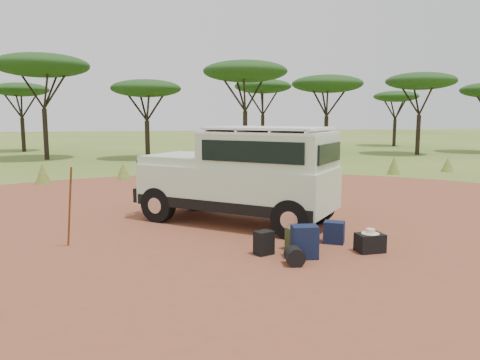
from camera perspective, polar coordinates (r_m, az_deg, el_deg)
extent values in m
plane|color=#476B26|center=(11.37, -1.15, -5.70)|extent=(140.00, 140.00, 0.00)
cylinder|color=brown|center=(11.37, -1.15, -5.68)|extent=(23.00, 23.00, 0.01)
cone|color=#476B26|center=(19.75, -22.92, 0.75)|extent=(0.60, 0.60, 0.85)
cone|color=#476B26|center=(20.25, -14.06, 1.09)|extent=(0.60, 0.60, 0.70)
cone|color=#476B26|center=(19.90, -5.47, 1.46)|extent=(0.60, 0.60, 0.90)
cone|color=#476B26|center=(20.02, 3.22, 1.38)|extent=(0.60, 0.60, 0.80)
cone|color=#476B26|center=(21.60, 10.50, 1.68)|extent=(0.60, 0.60, 0.75)
cone|color=#476B26|center=(22.34, 18.26, 1.74)|extent=(0.60, 0.60, 0.85)
cone|color=#476B26|center=(24.28, 23.99, 1.74)|extent=(0.60, 0.60, 0.70)
cylinder|color=black|center=(30.53, -22.61, 5.17)|extent=(0.28, 0.28, 3.06)
ellipsoid|color=#193814|center=(30.64, -23.02, 12.74)|extent=(5.50, 5.50, 1.38)
cylinder|color=black|center=(29.12, -11.22, 4.81)|extent=(0.28, 0.28, 2.34)
ellipsoid|color=#193814|center=(29.13, -11.38, 10.90)|extent=(4.20, 4.20, 1.05)
cylinder|color=black|center=(29.31, 0.63, 5.55)|extent=(0.28, 0.28, 2.93)
ellipsoid|color=#193814|center=(29.40, 0.64, 13.10)|extent=(5.20, 5.20, 1.30)
cylinder|color=black|center=(32.65, 10.44, 5.39)|extent=(0.28, 0.28, 2.61)
ellipsoid|color=#193814|center=(32.69, 10.59, 11.44)|extent=(4.80, 4.80, 1.20)
cylinder|color=black|center=(33.99, 20.88, 5.17)|extent=(0.28, 0.28, 2.70)
ellipsoid|color=#193814|center=(34.04, 21.18, 11.18)|extent=(4.60, 4.60, 1.15)
cylinder|color=black|center=(38.02, -24.92, 5.02)|extent=(0.28, 0.28, 2.48)
ellipsoid|color=#193814|center=(38.04, -25.21, 9.95)|extent=(4.00, 4.00, 1.00)
cylinder|color=black|center=(37.48, 2.78, 5.89)|extent=(0.28, 0.28, 2.70)
ellipsoid|color=#193814|center=(37.52, 2.81, 11.35)|extent=(4.50, 4.50, 1.12)
cylinder|color=black|center=(42.85, 18.31, 5.51)|extent=(0.28, 0.28, 2.34)
ellipsoid|color=#193814|center=(42.85, 18.49, 9.65)|extent=(3.80, 3.80, 0.95)
cube|color=silver|center=(11.61, -0.39, -0.67)|extent=(4.92, 4.48, 1.00)
cube|color=black|center=(11.67, -0.38, -2.48)|extent=(4.87, 4.45, 0.25)
cube|color=silver|center=(11.14, 3.47, 3.59)|extent=(3.47, 3.30, 0.79)
cube|color=silver|center=(11.11, 3.49, 5.78)|extent=(3.49, 3.33, 0.06)
cube|color=silver|center=(11.11, 3.50, 6.33)|extent=(3.23, 3.09, 0.05)
cube|color=silver|center=(12.31, -6.56, 2.61)|extent=(2.51, 2.52, 0.21)
cube|color=black|center=(11.80, -2.97, 4.03)|extent=(1.14, 1.36, 0.55)
cube|color=black|center=(10.27, 1.29, 3.46)|extent=(1.98, 1.59, 0.47)
cube|color=black|center=(12.01, 5.34, 4.07)|extent=(1.98, 1.59, 0.47)
cube|color=black|center=(10.62, 10.84, 3.25)|extent=(1.01, 1.25, 0.43)
cube|color=black|center=(12.97, -9.92, -1.27)|extent=(1.31, 1.59, 0.36)
cylinder|color=black|center=(12.94, -10.46, 2.46)|extent=(0.91, 1.11, 0.07)
cylinder|color=black|center=(13.00, -10.40, 0.01)|extent=(0.91, 1.11, 0.07)
cylinder|color=silver|center=(12.74, -11.32, 1.40)|extent=(0.20, 0.23, 0.23)
cylinder|color=silver|center=(13.21, -9.72, 1.67)|extent=(0.20, 0.23, 0.23)
cube|color=silver|center=(13.00, -10.23, -0.69)|extent=(0.31, 0.37, 0.13)
cylinder|color=black|center=(12.57, -0.49, 3.74)|extent=(0.12, 0.12, 0.87)
cylinder|color=black|center=(11.95, -9.93, -2.97)|extent=(0.88, 0.78, 0.89)
cylinder|color=black|center=(13.31, -5.48, -1.78)|extent=(0.88, 0.78, 0.89)
cylinder|color=black|center=(10.21, 6.29, -4.77)|extent=(0.88, 0.78, 0.89)
cylinder|color=black|center=(11.77, 9.31, -3.13)|extent=(0.88, 0.78, 0.89)
cylinder|color=brown|center=(10.00, -20.05, -3.16)|extent=(0.25, 0.41, 1.68)
cube|color=black|center=(9.10, 2.92, -7.67)|extent=(0.41, 0.37, 0.47)
cube|color=#101633|center=(8.93, 7.87, -7.50)|extent=(0.51, 0.38, 0.63)
cube|color=#38441F|center=(9.49, 6.67, -7.12)|extent=(0.38, 0.33, 0.45)
cube|color=#101633|center=(10.06, 11.38, -6.29)|extent=(0.52, 0.48, 0.47)
cube|color=black|center=(9.61, 15.56, -7.40)|extent=(0.55, 0.40, 0.37)
cylinder|color=black|center=(8.55, 6.67, -9.21)|extent=(0.36, 0.36, 0.34)
cylinder|color=beige|center=(9.56, 15.60, -6.29)|extent=(0.34, 0.34, 0.01)
cylinder|color=beige|center=(9.55, 15.61, -6.00)|extent=(0.17, 0.17, 0.09)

